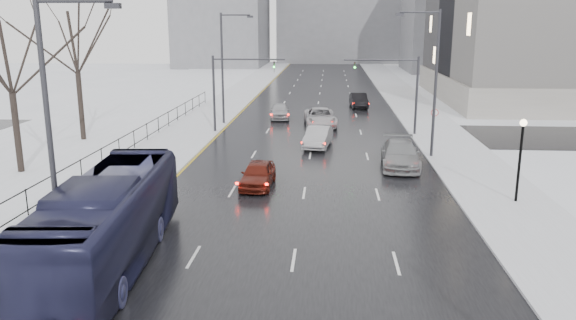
% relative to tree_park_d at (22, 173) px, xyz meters
% --- Properties ---
extents(road, '(16.00, 150.00, 0.04)m').
position_rel_tree_park_d_xyz_m(road, '(17.80, 26.00, 0.02)').
color(road, black).
rests_on(road, ground).
extents(cross_road, '(130.00, 10.00, 0.04)m').
position_rel_tree_park_d_xyz_m(cross_road, '(17.80, 14.00, 0.02)').
color(cross_road, black).
rests_on(cross_road, ground).
extents(sidewalk_left, '(5.00, 150.00, 0.16)m').
position_rel_tree_park_d_xyz_m(sidewalk_left, '(7.30, 26.00, 0.08)').
color(sidewalk_left, silver).
rests_on(sidewalk_left, ground).
extents(sidewalk_right, '(5.00, 150.00, 0.16)m').
position_rel_tree_park_d_xyz_m(sidewalk_right, '(28.30, 26.00, 0.08)').
color(sidewalk_right, silver).
rests_on(sidewalk_right, ground).
extents(park_strip, '(14.00, 150.00, 0.12)m').
position_rel_tree_park_d_xyz_m(park_strip, '(-2.20, 26.00, 0.06)').
color(park_strip, white).
rests_on(park_strip, ground).
extents(tree_park_d, '(8.75, 8.75, 12.50)m').
position_rel_tree_park_d_xyz_m(tree_park_d, '(0.00, 0.00, 0.00)').
color(tree_park_d, black).
rests_on(tree_park_d, ground).
extents(tree_park_e, '(9.45, 9.45, 13.50)m').
position_rel_tree_park_d_xyz_m(tree_park_e, '(-0.40, 10.00, 0.00)').
color(tree_park_e, black).
rests_on(tree_park_e, ground).
extents(iron_fence, '(0.06, 70.00, 1.30)m').
position_rel_tree_park_d_xyz_m(iron_fence, '(4.80, -4.00, 0.91)').
color(iron_fence, black).
rests_on(iron_fence, sidewalk_left).
extents(streetlight_r_mid, '(2.95, 0.25, 10.00)m').
position_rel_tree_park_d_xyz_m(streetlight_r_mid, '(25.97, 6.00, 5.62)').
color(streetlight_r_mid, '#2D2D33').
rests_on(streetlight_r_mid, ground).
extents(streetlight_l_near, '(2.95, 0.25, 10.00)m').
position_rel_tree_park_d_xyz_m(streetlight_l_near, '(9.63, -14.00, 5.62)').
color(streetlight_l_near, '#2D2D33').
rests_on(streetlight_l_near, ground).
extents(streetlight_l_far, '(2.95, 0.25, 10.00)m').
position_rel_tree_park_d_xyz_m(streetlight_l_far, '(9.63, 18.00, 5.62)').
color(streetlight_l_far, '#2D2D33').
rests_on(streetlight_l_far, ground).
extents(lamppost_r_mid, '(0.36, 0.36, 4.28)m').
position_rel_tree_park_d_xyz_m(lamppost_r_mid, '(28.80, -4.00, 2.94)').
color(lamppost_r_mid, black).
rests_on(lamppost_r_mid, sidewalk_right).
extents(mast_signal_right, '(6.10, 0.33, 6.50)m').
position_rel_tree_park_d_xyz_m(mast_signal_right, '(25.13, 14.00, 4.11)').
color(mast_signal_right, '#2D2D33').
rests_on(mast_signal_right, ground).
extents(mast_signal_left, '(6.10, 0.33, 6.50)m').
position_rel_tree_park_d_xyz_m(mast_signal_left, '(10.47, 14.00, 4.11)').
color(mast_signal_left, '#2D2D33').
rests_on(mast_signal_left, ground).
extents(no_uturn_sign, '(0.60, 0.06, 2.70)m').
position_rel_tree_park_d_xyz_m(no_uturn_sign, '(27.00, 10.00, 2.30)').
color(no_uturn_sign, '#2D2D33').
rests_on(no_uturn_sign, sidewalk_right).
extents(bldg_far_right, '(24.00, 20.00, 22.00)m').
position_rel_tree_park_d_xyz_m(bldg_far_right, '(45.80, 81.00, 11.00)').
color(bldg_far_right, slate).
rests_on(bldg_far_right, ground).
extents(bldg_far_left, '(18.00, 22.00, 28.00)m').
position_rel_tree_park_d_xyz_m(bldg_far_left, '(-4.20, 91.00, 14.00)').
color(bldg_far_left, slate).
rests_on(bldg_far_left, ground).
extents(bldg_far_center, '(30.00, 18.00, 18.00)m').
position_rel_tree_park_d_xyz_m(bldg_far_center, '(21.80, 106.00, 9.00)').
color(bldg_far_center, slate).
rests_on(bldg_far_center, ground).
extents(bus, '(3.95, 12.80, 3.51)m').
position_rel_tree_park_d_xyz_m(bus, '(10.80, -13.01, 1.79)').
color(bus, '#232445').
rests_on(bus, road).
extents(sedan_center_near, '(1.86, 4.33, 1.46)m').
position_rel_tree_park_d_xyz_m(sedan_center_near, '(15.11, -1.97, 0.77)').
color(sedan_center_near, '#58180F').
rests_on(sedan_center_near, road).
extents(sedan_right_near, '(2.28, 4.91, 1.56)m').
position_rel_tree_park_d_xyz_m(sedan_right_near, '(18.30, 8.80, 0.82)').
color(sedan_right_near, '#969499').
rests_on(sedan_right_near, road).
extents(sedan_right_cross, '(3.28, 6.13, 1.64)m').
position_rel_tree_park_d_xyz_m(sedan_right_cross, '(18.30, 17.54, 0.86)').
color(sedan_right_cross, '#AEACB1').
rests_on(sedan_right_cross, road).
extents(sedan_right_far, '(2.68, 5.93, 1.68)m').
position_rel_tree_park_d_xyz_m(sedan_right_far, '(23.70, 3.20, 0.88)').
color(sedan_right_far, gray).
rests_on(sedan_right_far, road).
extents(sedan_center_far, '(2.18, 4.64, 1.53)m').
position_rel_tree_park_d_xyz_m(sedan_center_far, '(14.30, 21.37, 0.81)').
color(sedan_center_far, '#A09FA4').
rests_on(sedan_center_far, road).
extents(sedan_right_distant, '(1.99, 4.92, 1.59)m').
position_rel_tree_park_d_xyz_m(sedan_right_distant, '(22.30, 29.44, 0.83)').
color(sedan_right_distant, black).
rests_on(sedan_right_distant, road).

